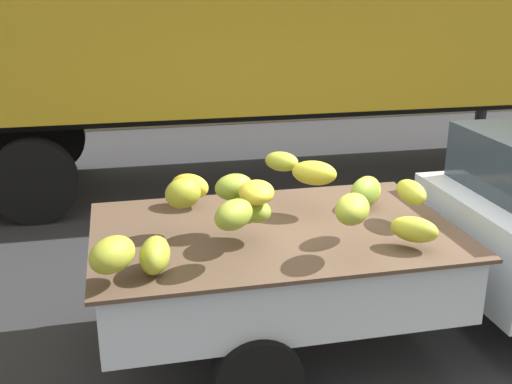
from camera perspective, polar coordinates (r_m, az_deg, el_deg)
name	(u,v)px	position (r m, az deg, el deg)	size (l,w,h in m)	color
ground	(363,336)	(5.71, 9.70, -12.73)	(220.00, 220.00, 0.00)	#28282B
curb_strip	(210,118)	(13.81, -4.18, 6.72)	(80.00, 0.80, 0.16)	gray
pickup_truck	(495,231)	(5.82, 20.80, -3.30)	(5.07, 1.86, 1.70)	silver
semi_trailer	(283,9)	(9.47, 2.50, 16.26)	(12.02, 2.71, 3.95)	gold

